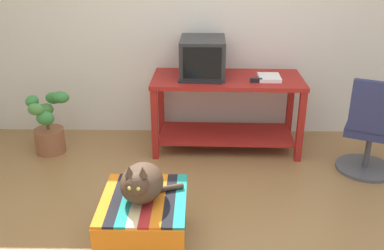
# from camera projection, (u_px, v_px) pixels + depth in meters

# --- Properties ---
(ground_plane) EXTENTS (14.00, 14.00, 0.00)m
(ground_plane) POSITION_uv_depth(u_px,v_px,m) (195.00, 248.00, 2.94)
(ground_plane) COLOR olive
(back_wall) EXTENTS (8.00, 0.10, 2.60)m
(back_wall) POSITION_uv_depth(u_px,v_px,m) (198.00, 10.00, 4.33)
(back_wall) COLOR silver
(back_wall) RESTS_ON ground_plane
(desk) EXTENTS (1.45, 0.68, 0.73)m
(desk) POSITION_uv_depth(u_px,v_px,m) (227.00, 100.00, 4.22)
(desk) COLOR maroon
(desk) RESTS_ON ground_plane
(tv_monitor) EXTENTS (0.43, 0.53, 0.36)m
(tv_monitor) POSITION_uv_depth(u_px,v_px,m) (203.00, 58.00, 4.12)
(tv_monitor) COLOR #28282B
(tv_monitor) RESTS_ON desk
(keyboard) EXTENTS (0.41, 0.18, 0.02)m
(keyboard) POSITION_uv_depth(u_px,v_px,m) (200.00, 80.00, 4.00)
(keyboard) COLOR black
(keyboard) RESTS_ON desk
(book) EXTENTS (0.21, 0.26, 0.03)m
(book) POSITION_uv_depth(u_px,v_px,m) (269.00, 78.00, 4.06)
(book) COLOR white
(book) RESTS_ON desk
(ottoman_with_blanket) EXTENTS (0.56, 0.65, 0.37)m
(ottoman_with_blanket) POSITION_uv_depth(u_px,v_px,m) (145.00, 221.00, 2.91)
(ottoman_with_blanket) COLOR #7A664C
(ottoman_with_blanket) RESTS_ON ground_plane
(cat) EXTENTS (0.42, 0.41, 0.31)m
(cat) POSITION_uv_depth(u_px,v_px,m) (142.00, 183.00, 2.77)
(cat) COLOR #473323
(cat) RESTS_ON ottoman_with_blanket
(potted_plant) EXTENTS (0.40, 0.35, 0.62)m
(potted_plant) POSITION_uv_depth(u_px,v_px,m) (48.00, 128.00, 4.20)
(potted_plant) COLOR brown
(potted_plant) RESTS_ON ground_plane
(office_chair) EXTENTS (0.56, 0.56, 0.89)m
(office_chair) POSITION_uv_depth(u_px,v_px,m) (371.00, 133.00, 3.77)
(office_chair) COLOR #4C4C51
(office_chair) RESTS_ON ground_plane
(stapler) EXTENTS (0.11, 0.05, 0.04)m
(stapler) POSITION_uv_depth(u_px,v_px,m) (256.00, 80.00, 3.97)
(stapler) COLOR black
(stapler) RESTS_ON desk
(pen) EXTENTS (0.09, 0.12, 0.01)m
(pen) POSITION_uv_depth(u_px,v_px,m) (267.00, 78.00, 4.09)
(pen) COLOR black
(pen) RESTS_ON desk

